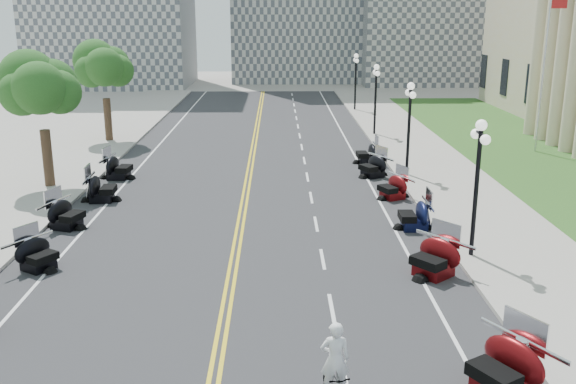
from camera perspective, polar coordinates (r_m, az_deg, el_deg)
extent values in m
plane|color=gray|center=(19.77, -5.53, -10.33)|extent=(160.00, 160.00, 0.00)
cube|color=#333335|center=(29.06, -4.04, -1.63)|extent=(16.00, 90.00, 0.01)
cube|color=yellow|center=(29.07, -4.27, -1.62)|extent=(0.12, 90.00, 0.00)
cube|color=yellow|center=(29.06, -3.80, -1.62)|extent=(0.12, 90.00, 0.00)
cube|color=white|center=(29.42, 8.51, -1.54)|extent=(0.12, 90.00, 0.00)
cube|color=white|center=(30.09, -16.30, -1.62)|extent=(0.12, 90.00, 0.00)
cube|color=white|center=(16.28, 5.12, -16.41)|extent=(0.12, 2.00, 0.00)
cube|color=white|center=(19.77, 3.91, -10.25)|extent=(0.12, 2.00, 0.00)
cube|color=white|center=(23.42, 3.09, -5.96)|extent=(0.12, 2.00, 0.00)
cube|color=white|center=(27.17, 2.51, -2.84)|extent=(0.12, 2.00, 0.00)
cube|color=white|center=(30.98, 2.07, -0.49)|extent=(0.12, 2.00, 0.00)
cube|color=white|center=(34.83, 1.73, 1.35)|extent=(0.12, 2.00, 0.00)
cube|color=white|center=(38.71, 1.46, 2.82)|extent=(0.12, 2.00, 0.00)
cube|color=white|center=(42.62, 1.23, 4.02)|extent=(0.12, 2.00, 0.00)
cube|color=white|center=(46.54, 1.05, 5.02)|extent=(0.12, 2.00, 0.00)
cube|color=white|center=(50.47, 0.89, 5.87)|extent=(0.12, 2.00, 0.00)
cube|color=white|center=(54.42, 0.75, 6.59)|extent=(0.12, 2.00, 0.00)
cube|color=white|center=(58.37, 0.63, 7.21)|extent=(0.12, 2.00, 0.00)
cube|color=white|center=(62.33, 0.53, 7.76)|extent=(0.12, 2.00, 0.00)
cube|color=white|center=(66.29, 0.44, 8.24)|extent=(0.12, 2.00, 0.00)
cube|color=white|center=(70.25, 0.36, 8.66)|extent=(0.12, 2.00, 0.00)
cube|color=#9E9991|center=(30.34, 16.18, -1.34)|extent=(5.00, 90.00, 0.15)
cube|color=#9E9991|center=(31.41, -23.54, -1.48)|extent=(5.00, 90.00, 0.15)
cube|color=#356023|center=(40.03, 22.51, 2.10)|extent=(9.00, 60.00, 0.10)
imported|color=white|center=(14.36, 4.25, -12.37)|extent=(0.66, 0.43, 1.81)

